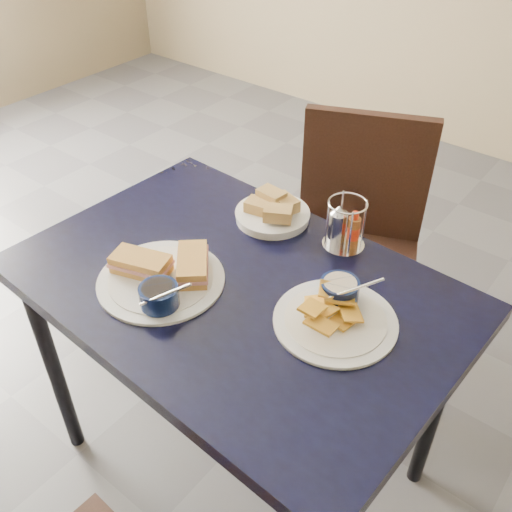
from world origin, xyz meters
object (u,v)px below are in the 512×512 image
Objects in this scene: condiment_caddy at (344,227)px; bread_basket at (273,212)px; chair_far at (366,234)px; dining_table at (237,305)px; plantain_plate at (336,309)px; sandwich_plate at (163,276)px.

bread_basket is at bearing -174.82° from condiment_caddy.
condiment_caddy is at bearing -73.38° from chair_far.
condiment_caddy is (0.12, 0.29, 0.13)m from dining_table.
condiment_caddy is (0.21, 0.02, 0.03)m from bread_basket.
dining_table is 4.01× the size of plantain_plate.
dining_table is at bearing -71.19° from bread_basket.
chair_far is at bearing 111.43° from plantain_plate.
bread_basket is (-0.34, 0.22, 0.01)m from plantain_plate.
plantain_plate is (0.38, 0.16, -0.00)m from sandwich_plate.
bread_basket is 0.22m from condiment_caddy.
sandwich_plate is 0.42m from plantain_plate.
chair_far is at bearing 79.66° from sandwich_plate.
dining_table is 0.27m from plantain_plate.
dining_table is 1.23× the size of chair_far.
sandwich_plate is at bearing -140.51° from dining_table.
chair_far is (0.01, 0.67, -0.16)m from dining_table.
chair_far reaches higher than dining_table.
bread_basket is 1.49× the size of condiment_caddy.
chair_far is 0.83m from sandwich_plate.
chair_far is 2.83× the size of sandwich_plate.
dining_table is 0.20m from sandwich_plate.
bread_basket is at bearing 83.66° from sandwich_plate.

